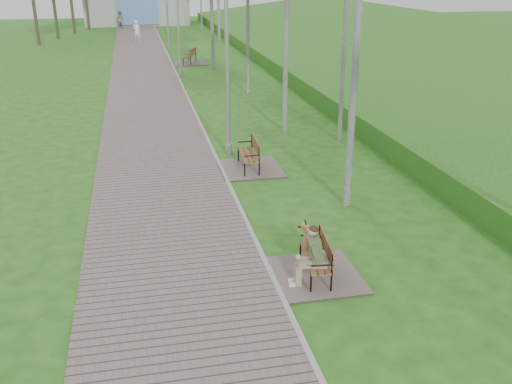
% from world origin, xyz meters
% --- Properties ---
extents(ground, '(120.00, 120.00, 0.00)m').
position_xyz_m(ground, '(0.00, 0.00, 0.00)').
color(ground, '#265819').
rests_on(ground, ground).
extents(walkway, '(3.50, 67.00, 0.04)m').
position_xyz_m(walkway, '(-1.75, 21.50, 0.02)').
color(walkway, '#6F615A').
rests_on(walkway, ground).
extents(kerb, '(0.10, 67.00, 0.05)m').
position_xyz_m(kerb, '(0.00, 21.50, 0.03)').
color(kerb, '#999993').
rests_on(kerb, ground).
extents(embankment, '(14.00, 70.00, 1.60)m').
position_xyz_m(embankment, '(12.00, 20.00, 0.00)').
color(embankment, '#47912A').
rests_on(embankment, ground).
extents(building_north, '(10.00, 5.20, 4.00)m').
position_xyz_m(building_north, '(-1.50, 50.97, 1.99)').
color(building_north, '#9E9E99').
rests_on(building_north, ground).
extents(bench_main, '(1.55, 1.72, 1.35)m').
position_xyz_m(bench_main, '(0.75, -0.93, 0.37)').
color(bench_main, '#6F615A').
rests_on(bench_main, ground).
extents(bench_second, '(1.73, 1.92, 1.06)m').
position_xyz_m(bench_second, '(0.77, 5.30, 0.20)').
color(bench_second, '#6F615A').
rests_on(bench_second, ground).
extents(bench_third, '(1.85, 2.06, 1.14)m').
position_xyz_m(bench_third, '(1.07, 24.79, 0.21)').
color(bench_third, '#6F615A').
rests_on(bench_third, ground).
extents(lamp_post_near, '(0.21, 0.21, 5.42)m').
position_xyz_m(lamp_post_near, '(0.45, 6.84, 2.53)').
color(lamp_post_near, '#A1A3A9').
rests_on(lamp_post_near, ground).
extents(lamp_post_second, '(0.22, 0.22, 5.74)m').
position_xyz_m(lamp_post_second, '(0.18, 20.71, 2.68)').
color(lamp_post_second, '#A1A3A9').
rests_on(lamp_post_second, ground).
extents(lamp_post_third, '(0.20, 0.20, 5.10)m').
position_xyz_m(lamp_post_third, '(0.28, 31.46, 2.38)').
color(lamp_post_third, '#A1A3A9').
rests_on(lamp_post_third, ground).
extents(pedestrian_near, '(0.70, 0.59, 1.62)m').
position_xyz_m(pedestrian_near, '(-1.81, 36.18, 0.81)').
color(pedestrian_near, white).
rests_on(pedestrian_near, ground).
extents(pedestrian_far, '(0.88, 0.75, 1.58)m').
position_xyz_m(pedestrian_far, '(-3.20, 47.70, 0.79)').
color(pedestrian_far, gray).
rests_on(pedestrian_far, ground).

